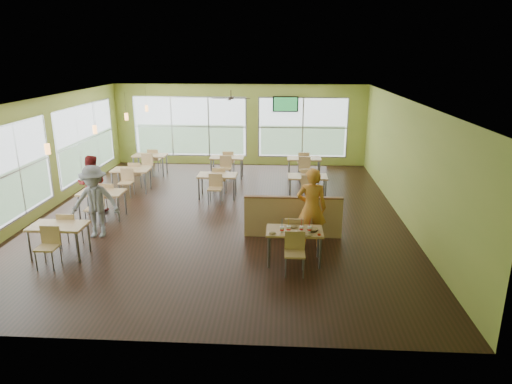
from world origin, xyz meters
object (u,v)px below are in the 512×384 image
(main_table, at_px, (294,235))
(food_basket, at_px, (312,230))
(half_wall_divider, at_px, (293,217))
(man_plaid, at_px, (311,208))

(main_table, relative_size, food_basket, 6.20)
(food_basket, bearing_deg, half_wall_divider, 104.33)
(man_plaid, bearing_deg, half_wall_divider, -55.63)
(main_table, bearing_deg, man_plaid, 65.00)
(man_plaid, relative_size, food_basket, 7.79)
(half_wall_divider, height_order, man_plaid, man_plaid)
(main_table, distance_m, half_wall_divider, 1.45)
(main_table, bearing_deg, half_wall_divider, 90.00)
(half_wall_divider, xyz_separation_m, man_plaid, (0.40, -0.59, 0.43))
(man_plaid, height_order, food_basket, man_plaid)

